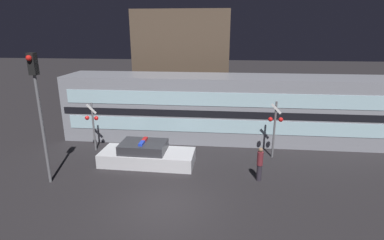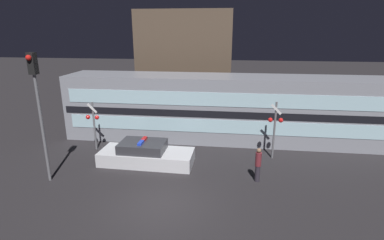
{
  "view_description": "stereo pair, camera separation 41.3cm",
  "coord_description": "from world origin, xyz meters",
  "px_view_note": "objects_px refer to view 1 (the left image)",
  "views": [
    {
      "loc": [
        2.16,
        -10.27,
        6.7
      ],
      "look_at": [
        0.47,
        5.84,
        1.81
      ],
      "focal_mm": 28.0,
      "sensor_mm": 36.0,
      "label": 1
    },
    {
      "loc": [
        2.57,
        -10.23,
        6.7
      ],
      "look_at": [
        0.47,
        5.84,
        1.81
      ],
      "focal_mm": 28.0,
      "sensor_mm": 36.0,
      "label": 2
    }
  ],
  "objects_px": {
    "crossing_signal_near": "(275,125)",
    "pedestrian": "(260,164)",
    "traffic_light_corner": "(37,96)",
    "train": "(229,108)",
    "police_car": "(147,155)"
  },
  "relations": [
    {
      "from": "traffic_light_corner",
      "to": "crossing_signal_near",
      "type": "bearing_deg",
      "value": 20.07
    },
    {
      "from": "train",
      "to": "crossing_signal_near",
      "type": "height_order",
      "value": "train"
    },
    {
      "from": "pedestrian",
      "to": "crossing_signal_near",
      "type": "distance_m",
      "value": 3.06
    },
    {
      "from": "police_car",
      "to": "pedestrian",
      "type": "bearing_deg",
      "value": -10.92
    },
    {
      "from": "crossing_signal_near",
      "to": "train",
      "type": "bearing_deg",
      "value": 130.51
    },
    {
      "from": "pedestrian",
      "to": "crossing_signal_near",
      "type": "height_order",
      "value": "crossing_signal_near"
    },
    {
      "from": "police_car",
      "to": "pedestrian",
      "type": "xyz_separation_m",
      "value": [
        5.61,
        -1.22,
        0.35
      ]
    },
    {
      "from": "train",
      "to": "traffic_light_corner",
      "type": "xyz_separation_m",
      "value": [
        -8.17,
        -6.66,
        2.02
      ]
    },
    {
      "from": "train",
      "to": "police_car",
      "type": "relative_size",
      "value": 4.21
    },
    {
      "from": "train",
      "to": "crossing_signal_near",
      "type": "bearing_deg",
      "value": -49.49
    },
    {
      "from": "train",
      "to": "pedestrian",
      "type": "distance_m",
      "value": 5.78
    },
    {
      "from": "police_car",
      "to": "traffic_light_corner",
      "type": "xyz_separation_m",
      "value": [
        -3.93,
        -2.38,
        3.55
      ]
    },
    {
      "from": "train",
      "to": "pedestrian",
      "type": "xyz_separation_m",
      "value": [
        1.37,
        -5.49,
        -1.17
      ]
    },
    {
      "from": "crossing_signal_near",
      "to": "pedestrian",
      "type": "bearing_deg",
      "value": -110.7
    },
    {
      "from": "pedestrian",
      "to": "crossing_signal_near",
      "type": "relative_size",
      "value": 0.52
    }
  ]
}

